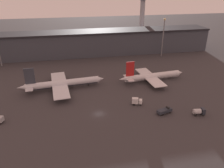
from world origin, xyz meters
The scene contains 9 objects.
ground centered at (0.00, 0.00, 0.00)m, with size 600.00×600.00×0.00m, color #383538.
terminal_building centered at (0.00, 88.53, 9.41)m, with size 204.22×20.60×18.70m.
airplane_0 centered at (-15.96, 28.48, 3.23)m, with size 46.20×35.09×13.66m.
airplane_1 centered at (35.25, 29.05, 3.06)m, with size 40.63×28.54×13.29m.
service_vehicle_0 centered at (18.63, 4.56, 1.87)m, with size 5.09×3.20×3.40m.
service_vehicle_1 centered at (42.68, -9.34, 1.78)m, with size 5.12×3.11×3.19m.
service_vehicle_2 centered at (28.53, -5.20, 1.37)m, with size 7.32×4.26×2.89m.
lamp_post_1 centered at (59.82, 72.92, 18.13)m, with size 1.80×1.80×29.08m.
control_tower centered at (59.03, 122.21, 26.17)m, with size 9.00×9.00×45.20m.
Camera 1 is at (-10.26, -81.34, 52.80)m, focal length 35.00 mm.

